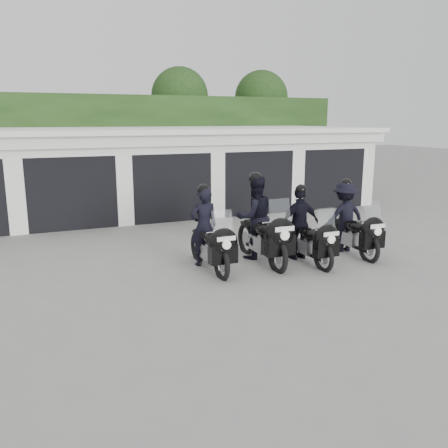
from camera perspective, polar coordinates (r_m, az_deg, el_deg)
name	(u,v)px	position (r m, az deg, el deg)	size (l,w,h in m)	color
ground	(245,269)	(10.64, 2.50, -5.44)	(80.00, 80.00, 0.00)	gray
garage_block	(152,170)	(17.84, -8.60, 6.41)	(16.40, 6.80, 2.96)	white
background_vegetation	(133,130)	(22.57, -10.90, 11.00)	(20.00, 3.90, 5.80)	#193212
police_bike_a	(209,235)	(10.47, -1.86, -1.37)	(0.66, 2.22, 1.93)	black
police_bike_b	(259,223)	(11.11, 4.20, 0.13)	(0.97, 2.45, 2.14)	black
police_bike_c	(304,228)	(11.23, 9.58, -0.50)	(1.02, 2.13, 1.85)	black
police_bike_d	(348,221)	(12.15, 14.71, 0.38)	(1.15, 2.18, 1.90)	black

